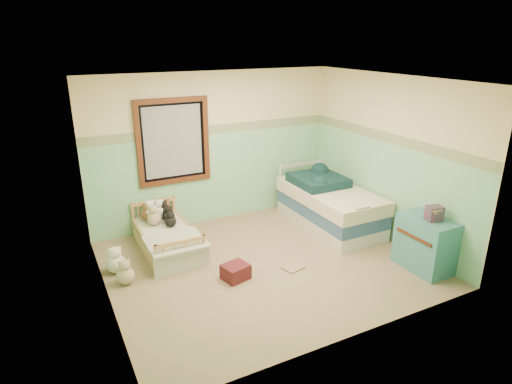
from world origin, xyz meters
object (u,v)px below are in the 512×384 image
plush_floor_tan (126,276)px  floor_book (293,268)px  twin_bed_frame (329,220)px  toddler_bed_frame (167,243)px  red_pillow (236,272)px  plush_floor_cream (116,264)px  dresser (425,244)px

plush_floor_tan → floor_book: bearing=-17.2°
twin_bed_frame → floor_book: size_ratio=6.87×
toddler_bed_frame → floor_book: toddler_bed_frame is taller
twin_bed_frame → floor_book: (-1.28, -0.93, -0.10)m
floor_book → red_pillow: bearing=161.8°
plush_floor_cream → plush_floor_tan: plush_floor_cream is taller
plush_floor_tan → floor_book: (2.12, -0.65, -0.10)m
dresser → twin_bed_frame: bearing=100.2°
red_pillow → floor_book: (0.81, -0.12, -0.09)m
dresser → plush_floor_tan: bearing=158.7°
red_pillow → twin_bed_frame: bearing=21.2°
red_pillow → floor_book: bearing=-8.6°
toddler_bed_frame → floor_book: size_ratio=5.34×
dresser → floor_book: dresser is taller
dresser → red_pillow: size_ratio=2.30×
floor_book → dresser: bearing=-36.1°
plush_floor_cream → plush_floor_tan: (0.05, -0.35, -0.01)m
plush_floor_cream → dresser: size_ratio=0.34×
plush_floor_cream → plush_floor_tan: bearing=-81.2°
toddler_bed_frame → twin_bed_frame: (2.65, -0.41, 0.02)m
plush_floor_tan → red_pillow: plush_floor_tan is taller
twin_bed_frame → floor_book: bearing=-143.9°
plush_floor_tan → dresser: bearing=-21.3°
plush_floor_tan → red_pillow: (1.31, -0.53, -0.02)m
twin_bed_frame → dresser: size_ratio=2.52×
plush_floor_tan → dresser: size_ratio=0.31×
dresser → floor_book: (-1.59, 0.79, -0.36)m
plush_floor_cream → dresser: dresser is taller
toddler_bed_frame → floor_book: 1.92m
plush_floor_cream → toddler_bed_frame: bearing=23.5°
plush_floor_cream → red_pillow: bearing=-32.9°
toddler_bed_frame → twin_bed_frame: size_ratio=0.78×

